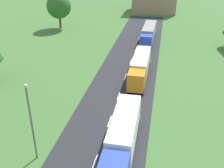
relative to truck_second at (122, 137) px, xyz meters
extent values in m
cube|color=white|center=(-2.47, -1.84, -2.14)|extent=(0.16, 2.40, 0.01)
cube|color=white|center=(-2.47, 5.45, -2.14)|extent=(0.16, 2.40, 0.01)
cube|color=white|center=(-2.47, 11.86, -2.14)|extent=(0.16, 2.40, 0.01)
cube|color=white|center=(-2.47, 18.55, -2.14)|extent=(0.16, 2.40, 0.01)
cube|color=white|center=(-2.47, 25.04, -2.14)|extent=(0.16, 2.40, 0.01)
cube|color=white|center=(-2.47, 31.67, -2.14)|extent=(0.16, 2.40, 0.01)
cube|color=white|center=(-2.47, 39.59, -2.14)|extent=(0.16, 2.40, 0.01)
cube|color=white|center=(-2.47, 46.44, -2.14)|extent=(0.16, 2.40, 0.01)
cube|color=white|center=(-0.01, 1.37, 0.14)|extent=(2.57, 9.13, 2.99)
cube|color=black|center=(-0.01, 1.37, -1.55)|extent=(0.97, 8.66, 0.24)
cylinder|color=black|center=(1.02, 4.11, -1.65)|extent=(0.36, 1.00, 1.00)
cylinder|color=black|center=(-1.08, 4.09, -1.65)|extent=(0.36, 1.00, 1.00)
cylinder|color=black|center=(1.01, 5.20, -1.65)|extent=(0.36, 1.00, 1.00)
cylinder|color=black|center=(-1.09, 5.18, -1.65)|extent=(0.36, 1.00, 1.00)
cube|color=orange|center=(-0.18, 13.65, -0.30)|extent=(2.45, 2.67, 2.70)
cube|color=black|center=(-0.19, 12.38, 0.19)|extent=(2.10, 0.11, 1.19)
cube|color=beige|center=(-0.15, 20.08, -0.04)|extent=(2.55, 9.51, 2.62)
cube|color=black|center=(-0.15, 20.08, -1.55)|extent=(0.95, 9.02, 0.24)
cylinder|color=black|center=(0.86, 12.98, -1.65)|extent=(0.36, 1.00, 1.00)
cylinder|color=black|center=(-1.24, 12.99, -1.65)|extent=(0.36, 1.00, 1.00)
cylinder|color=black|center=(0.91, 22.92, -1.65)|extent=(0.36, 1.00, 1.00)
cylinder|color=black|center=(-1.19, 22.93, -1.65)|extent=(0.36, 1.00, 1.00)
cylinder|color=black|center=(0.92, 24.06, -1.65)|extent=(0.36, 1.00, 1.00)
cylinder|color=black|center=(-1.18, 24.07, -1.65)|extent=(0.36, 1.00, 1.00)
cube|color=blue|center=(-0.34, 32.22, -0.34)|extent=(2.49, 2.44, 2.62)
cube|color=black|center=(-0.36, 31.09, 0.13)|extent=(2.10, 0.14, 1.15)
cube|color=gray|center=(-0.20, 38.77, 0.00)|extent=(2.71, 10.07, 2.70)
cube|color=black|center=(-0.20, 38.77, -1.55)|extent=(1.10, 9.54, 0.24)
cylinder|color=black|center=(0.70, 31.61, -1.65)|extent=(0.37, 1.01, 1.00)
cylinder|color=black|center=(-1.40, 31.65, -1.65)|extent=(0.37, 1.01, 1.00)
cylinder|color=black|center=(0.91, 41.76, -1.65)|extent=(0.37, 1.01, 1.00)
cylinder|color=black|center=(-1.19, 41.80, -1.65)|extent=(0.37, 1.01, 1.00)
cylinder|color=black|center=(0.94, 42.96, -1.65)|extent=(0.37, 1.01, 1.00)
cylinder|color=black|center=(-1.16, 43.00, -1.65)|extent=(0.37, 1.01, 1.00)
cylinder|color=slate|center=(-8.48, -2.24, 1.89)|extent=(0.18, 0.18, 8.20)
sphere|color=silver|center=(-8.48, -2.24, 6.11)|extent=(0.36, 0.36, 0.36)
cylinder|color=#513823|center=(-23.93, 45.00, -0.54)|extent=(0.54, 0.54, 3.34)
sphere|color=#2D6628|center=(-23.93, 45.00, 3.48)|extent=(6.26, 6.26, 6.26)
camera|label=1|loc=(3.21, -21.57, 17.16)|focal=43.29mm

